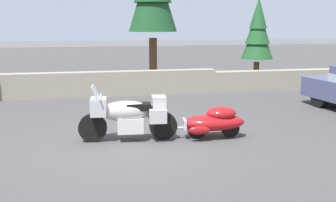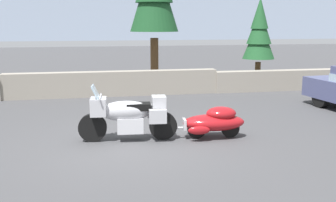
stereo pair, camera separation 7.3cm
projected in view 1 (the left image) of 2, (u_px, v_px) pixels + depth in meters
The scene contains 6 objects.
ground_plane at pixel (134, 144), 9.34m from camera, with size 80.00×80.00×0.00m, color #424244.
stone_guard_wall at pixel (121, 85), 15.44m from camera, with size 24.00×0.58×0.94m.
distant_ridgeline at pixel (84, 1), 100.42m from camera, with size 240.00×80.00×16.00m, color #99A8BF.
touring_motorcycle at pixel (128, 115), 9.49m from camera, with size 2.31×0.86×1.33m.
car_shaped_trailer at pixel (214, 121), 9.77m from camera, with size 2.22×0.86×0.76m.
pine_tree_secondary at pixel (258, 32), 17.09m from camera, with size 1.34×1.34×3.79m.
Camera 1 is at (-1.09, -8.95, 2.73)m, focal length 43.54 mm.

